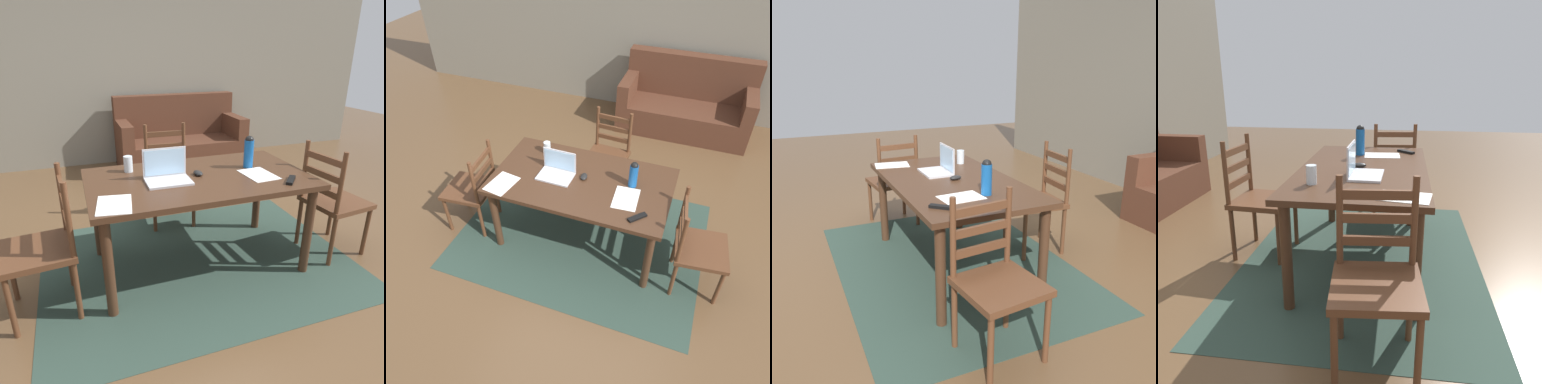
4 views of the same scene
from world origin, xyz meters
The scene contains 13 objects.
ground_plane centered at (0.00, 0.00, 0.00)m, with size 14.00×14.00×0.00m, color brown.
area_rug centered at (0.00, 0.00, 0.00)m, with size 2.44×1.82×0.01m, color #2D4238.
dining_table centered at (0.00, 0.00, 0.66)m, with size 1.64×0.94×0.75m.
chair_right_near centered at (1.11, -0.19, 0.46)m, with size 0.49×0.49×0.95m.
chair_left_near centered at (-1.11, -0.18, 0.46)m, with size 0.48×0.48×0.95m.
chair_far_head centered at (0.00, 0.84, 0.46)m, with size 0.47×0.47×0.95m.
laptop centered at (-0.24, 0.00, 0.81)m, with size 0.32×0.23×0.23m.
water_bottle centered at (0.45, 0.08, 0.88)m, with size 0.08×0.08×0.26m.
drinking_glass centered at (-0.47, 0.28, 0.81)m, with size 0.07×0.07×0.12m, color silver.
computer_mouse centered at (0.01, 0.03, 0.76)m, with size 0.06×0.10×0.03m, color black.
tv_remote centered at (0.59, -0.31, 0.76)m, with size 0.04×0.17×0.02m, color black.
paper_stack_left centered at (0.44, -0.11, 0.75)m, with size 0.21×0.30×0.00m, color white.
paper_stack_right centered at (-0.66, -0.31, 0.75)m, with size 0.21×0.30×0.00m, color white.
Camera 4 is at (-2.75, -0.28, 1.44)m, focal length 35.61 mm.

